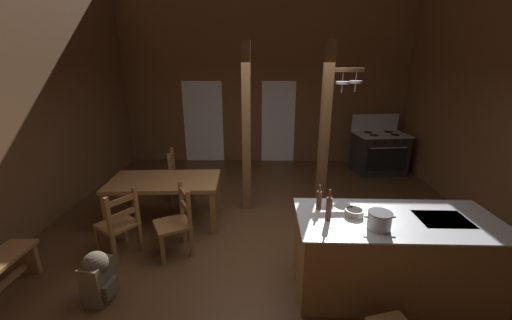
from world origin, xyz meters
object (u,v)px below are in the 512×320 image
ladderback_chair_by_post (180,175)px  stockpot_on_counter (379,220)px  stove_range (379,152)px  dining_table (165,185)px  backpack (98,276)px  mixing_bowl_on_counter (354,212)px  bottle_tall_on_counter (329,208)px  kitchen_island (392,255)px  bottle_short_on_counter (319,200)px  ladderback_chair_at_table_end (119,224)px  ladderback_chair_near_window (176,222)px

ladderback_chair_by_post → stockpot_on_counter: bearing=-44.1°
stove_range → ladderback_chair_by_post: bearing=-160.4°
dining_table → stove_range: bearing=29.8°
stove_range → backpack: stove_range is taller
stockpot_on_counter → mixing_bowl_on_counter: 0.32m
dining_table → mixing_bowl_on_counter: 2.94m
ladderback_chair_by_post → mixing_bowl_on_counter: bearing=-42.8°
dining_table → bottle_tall_on_counter: size_ratio=5.05×
stove_range → bottle_tall_on_counter: size_ratio=3.81×
kitchen_island → mixing_bowl_on_counter: mixing_bowl_on_counter is taller
kitchen_island → ladderback_chair_by_post: 3.87m
stove_range → bottle_short_on_counter: 4.34m
stove_range → ladderback_chair_at_table_end: bearing=-144.2°
bottle_tall_on_counter → kitchen_island: bearing=3.3°
stove_range → ladderback_chair_near_window: 5.10m
ladderback_chair_near_window → stockpot_on_counter: bearing=-21.0°
stove_range → bottle_short_on_counter: size_ratio=4.50×
ladderback_chair_by_post → mixing_bowl_on_counter: mixing_bowl_on_counter is taller
dining_table → ladderback_chair_near_window: (0.39, -0.82, -0.20)m
ladderback_chair_near_window → bottle_tall_on_counter: size_ratio=2.74×
ladderback_chair_by_post → stockpot_on_counter: 3.84m
mixing_bowl_on_counter → kitchen_island: bearing=-7.1°
ladderback_chair_near_window → backpack: ladderback_chair_near_window is taller
ladderback_chair_by_post → stockpot_on_counter: stockpot_on_counter is taller
ladderback_chair_by_post → stove_range: bearing=19.6°
mixing_bowl_on_counter → stockpot_on_counter: bearing=-58.3°
kitchen_island → mixing_bowl_on_counter: size_ratio=10.65×
stove_range → mixing_bowl_on_counter: size_ratio=6.48×
mixing_bowl_on_counter → ladderback_chair_by_post: bearing=137.2°
mixing_bowl_on_counter → stove_range: bearing=66.0°
bottle_short_on_counter → bottle_tall_on_counter: bearing=-76.8°
ladderback_chair_near_window → bottle_tall_on_counter: (1.85, -0.72, 0.60)m
backpack → bottle_tall_on_counter: size_ratio=1.72×
backpack → bottle_tall_on_counter: bottle_tall_on_counter is taller
stockpot_on_counter → bottle_tall_on_counter: bearing=160.1°
ladderback_chair_at_table_end → mixing_bowl_on_counter: (2.90, -0.56, 0.50)m
backpack → ladderback_chair_near_window: bearing=55.9°
backpack → ladderback_chair_by_post: bearing=85.4°
backpack → dining_table: bearing=82.5°
mixing_bowl_on_counter → bottle_tall_on_counter: (-0.30, -0.10, 0.10)m
ladderback_chair_by_post → ladderback_chair_at_table_end: same height
dining_table → backpack: dining_table is taller
kitchen_island → mixing_bowl_on_counter: 0.68m
ladderback_chair_by_post → bottle_short_on_counter: size_ratio=3.24×
ladderback_chair_by_post → ladderback_chair_at_table_end: (-0.34, -1.82, 0.00)m
ladderback_chair_by_post → bottle_tall_on_counter: 3.40m
stockpot_on_counter → mixing_bowl_on_counter: (-0.17, 0.27, -0.05)m
ladderback_chair_near_window → mixing_bowl_on_counter: (2.16, -0.62, 0.50)m
dining_table → ladderback_chair_by_post: 0.95m
ladderback_chair_at_table_end → bottle_short_on_counter: (2.54, -0.41, 0.58)m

